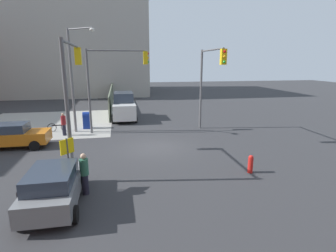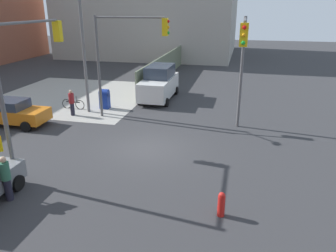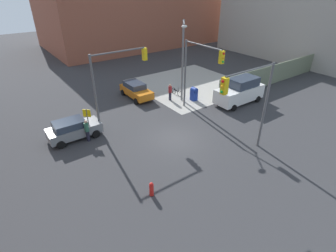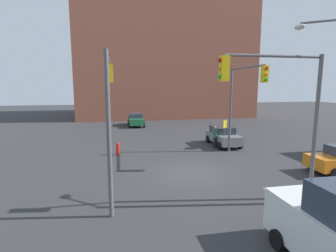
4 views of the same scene
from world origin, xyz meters
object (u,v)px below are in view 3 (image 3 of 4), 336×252
Objects in this scene: fire_hydrant at (151,189)px; coupe_orange at (136,90)px; traffic_signal_se_corner at (251,96)px; van_white_delivery at (240,91)px; pedestrian_waiting at (87,130)px; traffic_signal_ne_corner at (198,65)px; mailbox_blue at (194,93)px; traffic_signal_nw_corner at (116,75)px; street_lamp_corner at (183,57)px; bicycle_leaning_on_fence at (177,92)px; sedan_gray at (73,129)px; bicycle_at_crosswalk at (67,129)px; pedestrian_crossing at (170,92)px.

fire_hydrant is 15.00m from coupe_orange.
van_white_delivery is (6.93, 6.30, -3.31)m from traffic_signal_se_corner.
traffic_signal_ne_corner is at bearing -32.21° from pedestrian_waiting.
traffic_signal_nw_corner is at bearing -176.76° from mailbox_blue.
traffic_signal_ne_corner is 3.55× the size of pedestrian_waiting.
traffic_signal_ne_corner is 0.81× the size of street_lamp_corner.
traffic_signal_nw_corner is at bearing -161.85° from bicycle_leaning_on_fence.
sedan_gray is 2.34× the size of bicycle_at_crosswalk.
mailbox_blue is 0.82× the size of bicycle_at_crosswalk.
bicycle_at_crosswalk is at bearing -159.07° from coupe_orange.
traffic_signal_nw_corner reaches higher than fire_hydrant.
sedan_gray is at bearing -176.70° from street_lamp_corner.
traffic_signal_nw_corner is 0.81× the size of street_lamp_corner.
traffic_signal_se_corner is at bearing -59.53° from traffic_signal_nw_corner.
traffic_signal_se_corner is 3.55× the size of pedestrian_waiting.
traffic_signal_ne_corner is at bearing 169.92° from van_white_delivery.
traffic_signal_nw_corner reaches higher than coupe_orange.
coupe_orange is at bearing 152.64° from bicycle_leaning_on_fence.
traffic_signal_se_corner is at bearing -47.95° from bicycle_at_crosswalk.
bicycle_at_crosswalk is (-11.78, 0.49, -4.35)m from street_lamp_corner.
fire_hydrant is (-9.50, -6.91, -4.10)m from traffic_signal_ne_corner.
pedestrian_waiting is (-12.00, -1.20, 0.20)m from mailbox_blue.
bicycle_leaning_on_fence is (1.40, 0.70, -0.58)m from pedestrian_crossing.
street_lamp_corner is 3.98m from pedestrian_crossing.
traffic_signal_nw_corner is 1.50× the size of coupe_orange.
pedestrian_waiting is at bearing -53.70° from sedan_gray.
bicycle_at_crosswalk is at bearing 177.60° from street_lamp_corner.
mailbox_blue reaches higher than bicycle_at_crosswalk.
street_lamp_corner is at bearing 80.38° from traffic_signal_ne_corner.
van_white_delivery is at bearing -53.49° from bicycle_leaning_on_fence.
pedestrian_crossing is at bearing 16.33° from traffic_signal_nw_corner.
mailbox_blue is (3.53, 9.50, -3.83)m from traffic_signal_se_corner.
traffic_signal_se_corner is 10.27m from street_lamp_corner.
traffic_signal_ne_corner is 10.97m from pedestrian_waiting.
fire_hydrant is (-7.67, 0.30, -4.11)m from traffic_signal_se_corner.
traffic_signal_se_corner is at bearing -2.24° from fire_hydrant.
street_lamp_corner reaches higher than traffic_signal_ne_corner.
pedestrian_crossing is (-2.00, 1.50, 0.16)m from mailbox_blue.
van_white_delivery is at bearing -43.14° from coupe_orange.
traffic_signal_nw_corner is at bearing 120.47° from traffic_signal_se_corner.
pedestrian_waiting reaches higher than pedestrian_crossing.
fire_hydrant is at bearing -100.70° from pedestrian_crossing.
traffic_signal_ne_corner is 2.84m from street_lamp_corner.
bicycle_leaning_on_fence is at bearing 105.28° from mailbox_blue.
mailbox_blue is 0.33× the size of coupe_orange.
traffic_signal_nw_corner is 6.91× the size of fire_hydrant.
pedestrian_crossing is at bearing 82.07° from traffic_signal_se_corner.
fire_hydrant is 0.23× the size of sedan_gray.
bicycle_leaning_on_fence is (8.23, 2.70, -4.25)m from traffic_signal_nw_corner.
traffic_signal_nw_corner reaches higher than van_white_delivery.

